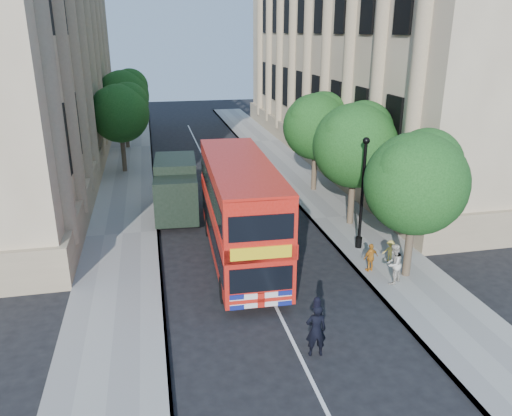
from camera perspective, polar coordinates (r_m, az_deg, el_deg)
ground at (r=17.21m, az=3.87°, el=-14.30°), size 120.00×120.00×0.00m
pavement_right at (r=27.37m, az=9.76°, el=-1.06°), size 3.50×80.00×0.12m
pavement_left at (r=25.59m, az=-14.98°, el=-2.96°), size 3.50×80.00×0.12m
building_right at (r=41.73m, az=13.96°, el=18.26°), size 12.00×38.00×18.00m
tree_right_near at (r=20.17m, az=17.92°, el=3.30°), size 4.00×4.00×6.08m
tree_right_mid at (r=25.33m, az=11.33°, el=7.52°), size 4.20×4.20×6.37m
tree_right_far at (r=30.85m, az=6.93°, el=9.63°), size 4.00×4.00×6.15m
tree_left_far at (r=36.14m, az=-15.25°, el=10.75°), size 4.00×4.00×6.30m
tree_left_back at (r=44.03m, az=-14.87°, el=12.61°), size 4.20×4.20×6.65m
lamp_post at (r=22.81m, az=12.02°, el=1.10°), size 0.32×0.32×5.16m
double_decker_bus at (r=21.19m, az=-1.82°, el=-0.12°), size 2.86×9.63×4.41m
box_van at (r=27.19m, az=-9.10°, el=2.04°), size 2.50×5.46×3.05m
police_constable at (r=15.91m, az=6.87°, el=-13.69°), size 0.68×0.48×1.78m
woman_pedestrian at (r=20.44m, az=15.45°, el=-6.16°), size 1.02×0.99×1.66m
child_a at (r=21.28m, az=12.98°, el=-5.52°), size 0.77×0.48×1.22m
child_b at (r=22.43m, az=15.07°, el=-4.73°), size 0.68×0.47×0.96m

